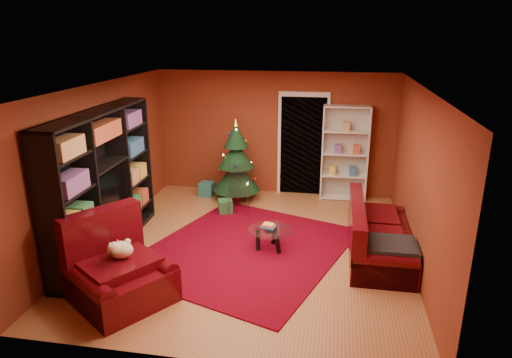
% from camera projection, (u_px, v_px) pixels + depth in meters
% --- Properties ---
extents(floor, '(5.00, 5.50, 0.05)m').
position_uv_depth(floor, '(252.00, 249.00, 7.49)').
color(floor, '#9C5D35').
rests_on(floor, ground).
extents(ceiling, '(5.00, 5.50, 0.05)m').
position_uv_depth(ceiling, '(251.00, 85.00, 6.67)').
color(ceiling, silver).
rests_on(ceiling, wall_back).
extents(wall_back, '(5.00, 0.05, 2.60)m').
position_uv_depth(wall_back, '(275.00, 134.00, 9.68)').
color(wall_back, maroon).
rests_on(wall_back, ground).
extents(wall_left, '(0.05, 5.50, 2.60)m').
position_uv_depth(wall_left, '(101.00, 164.00, 7.49)').
color(wall_left, maroon).
rests_on(wall_left, ground).
extents(wall_right, '(0.05, 5.50, 2.60)m').
position_uv_depth(wall_right, '(421.00, 180.00, 6.67)').
color(wall_right, maroon).
rests_on(wall_right, ground).
extents(doorway, '(1.06, 0.60, 2.16)m').
position_uv_depth(doorway, '(303.00, 147.00, 9.62)').
color(doorway, black).
rests_on(doorway, floor).
extents(rug, '(3.78, 4.06, 0.02)m').
position_uv_depth(rug, '(246.00, 249.00, 7.40)').
color(rug, '#650113').
rests_on(rug, floor).
extents(media_unit, '(0.53, 2.95, 2.25)m').
position_uv_depth(media_unit, '(103.00, 183.00, 7.09)').
color(media_unit, black).
rests_on(media_unit, floor).
extents(christmas_tree, '(1.26, 1.26, 1.73)m').
position_uv_depth(christmas_tree, '(236.00, 161.00, 9.35)').
color(christmas_tree, black).
rests_on(christmas_tree, floor).
extents(gift_box_teal, '(0.32, 0.32, 0.29)m').
position_uv_depth(gift_box_teal, '(207.00, 189.00, 9.78)').
color(gift_box_teal, '#236871').
rests_on(gift_box_teal, floor).
extents(gift_box_green, '(0.34, 0.34, 0.27)m').
position_uv_depth(gift_box_green, '(225.00, 206.00, 8.85)').
color(gift_box_green, '#256036').
rests_on(gift_box_green, floor).
extents(gift_box_red, '(0.29, 0.29, 0.24)m').
position_uv_depth(gift_box_red, '(235.00, 194.00, 9.56)').
color(gift_box_red, '#A6131B').
rests_on(gift_box_red, floor).
extents(white_bookshelf, '(0.94, 0.36, 2.02)m').
position_uv_depth(white_bookshelf, '(345.00, 154.00, 9.35)').
color(white_bookshelf, white).
rests_on(white_bookshelf, floor).
extents(armchair, '(1.68, 1.68, 0.94)m').
position_uv_depth(armchair, '(121.00, 268.00, 5.87)').
color(armchair, '#41050C').
rests_on(armchair, rug).
extents(dog, '(0.48, 0.50, 0.31)m').
position_uv_depth(dog, '(120.00, 250.00, 5.87)').
color(dog, beige).
rests_on(dog, armchair).
extents(sofa, '(0.93, 2.05, 0.88)m').
position_uv_depth(sofa, '(380.00, 230.00, 7.07)').
color(sofa, '#41050C').
rests_on(sofa, rug).
extents(coffee_table, '(0.87, 0.87, 0.45)m').
position_uv_depth(coffee_table, '(270.00, 239.00, 7.35)').
color(coffee_table, gray).
rests_on(coffee_table, rug).
extents(acrylic_chair, '(0.50, 0.53, 0.85)m').
position_uv_depth(acrylic_chair, '(239.00, 192.00, 8.79)').
color(acrylic_chair, '#66605B').
rests_on(acrylic_chair, rug).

